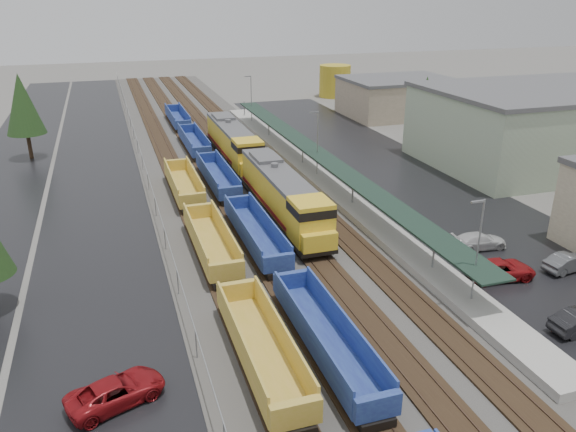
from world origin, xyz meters
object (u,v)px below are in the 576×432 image
Objects in this scene: storage_tank at (335,81)px; parked_car_east_b at (500,269)px; parked_car_east_e at (569,262)px; parked_car_east_c at (479,241)px; well_string_blue at (255,233)px; well_string_yellow at (261,348)px; locomotive_trail at (234,143)px; locomotive_lead at (283,196)px; parked_car_west_c at (116,392)px.

storage_tank reaches higher than parked_car_east_b.
storage_tank is at bearing -16.51° from parked_car_east_e.
parked_car_east_e is (4.17, -5.65, 0.02)m from parked_car_east_c.
parked_car_east_e is (5.89, -0.60, -0.03)m from parked_car_east_b.
well_string_blue is 23.82× the size of parked_car_east_c.
well_string_yellow is at bearing 119.06° from parked_car_east_c.
locomotive_lead is at bearing -90.00° from locomotive_trail.
parked_car_east_c is at bearing -20.15° from well_string_blue.
parked_car_east_c is 1.11× the size of parked_car_east_e.
parked_car_west_c reaches higher than parked_car_east_c.
parked_car_east_b is 1.12× the size of parked_car_east_c.
well_string_yellow is at bearing -100.80° from locomotive_trail.
storage_tank is (30.74, 61.81, 0.68)m from locomotive_lead.
locomotive_lead is 69.03m from storage_tank.
well_string_blue reaches higher than parked_car_west_c.
well_string_blue is at bearing -56.25° from parked_car_west_c.
storage_tank reaches higher than parked_car_east_c.
parked_car_west_c is (-16.18, -42.71, -1.80)m from locomotive_trail.
well_string_yellow reaches higher than parked_car_east_e.
well_string_yellow is at bearing -115.08° from storage_tank.
parked_car_west_c is (-8.18, -0.76, -0.46)m from well_string_yellow.
parked_car_east_b is 5.93m from parked_car_east_e.
locomotive_trail is 39.19m from parked_car_east_b.
locomotive_trail is 3.28× the size of storage_tank.
locomotive_trail is 25.93m from well_string_blue.
storage_tank is (30.74, 40.81, 0.68)m from locomotive_trail.
parked_car_east_e is at bearing -64.45° from locomotive_trail.
well_string_yellow is 17.61× the size of parked_car_east_e.
parked_car_west_c is 0.97× the size of parked_car_east_b.
locomotive_trail is 0.19× the size of well_string_blue.
locomotive_lead reaches higher than parked_car_west_c.
parked_car_east_b is 1.24× the size of parked_car_east_e.
storage_tank is at bearing -8.03° from parked_car_east_c.
locomotive_lead is 24.74m from parked_car_east_e.
parked_car_east_e is at bearing -102.67° from parked_car_west_c.
locomotive_lead is at bearing 44.14° from parked_car_east_b.
parked_car_east_c is at bearing -91.49° from parked_car_west_c.
well_string_blue is 21.81× the size of parked_car_west_c.
parked_car_west_c is 31.88m from parked_car_east_c.
well_string_yellow reaches higher than parked_car_east_b.
well_string_blue is 19.08m from parked_car_east_c.
storage_tank is at bearing 53.01° from locomotive_trail.
locomotive_lead is 4.05× the size of parked_car_west_c.
storage_tank is at bearing -50.15° from parked_car_west_c.
locomotive_lead is 20.35m from parked_car_east_b.
well_string_blue is 21.02m from parked_car_west_c.
locomotive_lead is 0.19× the size of well_string_blue.
storage_tank is (38.74, 82.76, 2.03)m from well_string_yellow.
locomotive_trail is at bearing 25.34° from parked_car_east_b.
well_string_yellow is 20.73m from parked_car_east_b.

